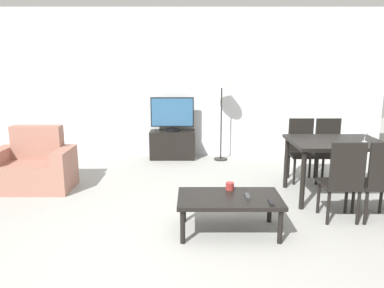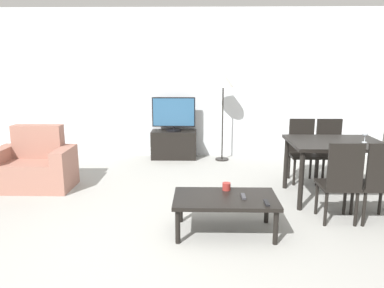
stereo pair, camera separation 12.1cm
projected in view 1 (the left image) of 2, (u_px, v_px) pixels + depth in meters
The scene contains 16 objects.
ground_plane at pixel (143, 265), 3.27m from camera, with size 18.00×18.00×0.00m, color #9E9E99.
wall_back at pixel (168, 84), 6.91m from camera, with size 7.95×0.06×2.70m.
armchair at pixel (33, 168), 5.19m from camera, with size 1.06×0.64×0.87m.
tv_stand at pixel (172, 145), 6.88m from camera, with size 0.82×0.39×0.51m.
tv at pixel (171, 114), 6.76m from camera, with size 0.78×0.27×0.61m.
coffee_table at pixel (228, 201), 3.84m from camera, with size 1.06×0.62×0.39m.
dining_table at pixel (335, 148), 4.78m from camera, with size 1.16×0.92×0.76m.
dining_chair_near at pixel (342, 179), 4.06m from camera, with size 0.40×0.40×0.92m.
dining_chair_far at pixel (328, 147), 5.58m from camera, with size 0.40×0.40×0.92m.
dining_chair_near_right at pixel (379, 179), 4.06m from camera, with size 0.40×0.40×0.92m.
dining_chair_far_left at pixel (301, 147), 5.57m from camera, with size 0.40×0.40×0.92m.
floor_lamp at pixel (221, 84), 6.54m from camera, with size 0.36×0.36×1.56m.
remote_primary at pixel (270, 202), 3.65m from camera, with size 0.04×0.15×0.02m.
remote_secondary at pixel (246, 196), 3.82m from camera, with size 0.04×0.15×0.02m.
cup_white_near at pixel (229, 186), 4.03m from camera, with size 0.09×0.09×0.08m.
wine_glass_left at pixel (364, 134), 4.67m from camera, with size 0.07×0.07×0.15m.
Camera 1 is at (0.42, -2.98, 1.73)m, focal length 35.00 mm.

